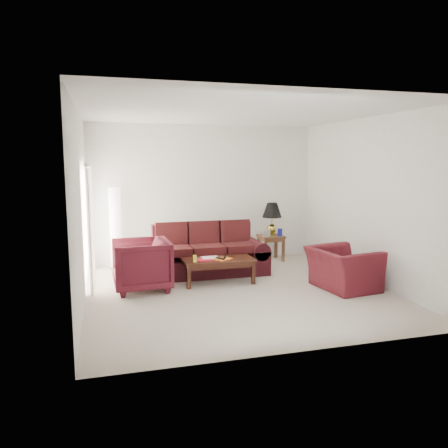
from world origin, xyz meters
name	(u,v)px	position (x,y,z in m)	size (l,w,h in m)	color
floor	(237,291)	(0.00, 0.00, 0.00)	(5.00, 5.00, 0.00)	beige
blinds	(89,224)	(-2.42, 1.30, 1.08)	(0.10, 2.00, 2.16)	silver
sofa	(206,250)	(-0.25, 1.27, 0.48)	(2.36, 1.02, 0.97)	black
throw_pillow	(180,233)	(-0.65, 1.94, 0.73)	(0.40, 0.11, 0.40)	black
end_table	(271,248)	(1.44, 2.08, 0.28)	(0.52, 0.52, 0.57)	#4A2619
table_lamp	(272,219)	(1.48, 2.14, 0.93)	(0.43, 0.43, 0.73)	gold
clock	(267,234)	(1.27, 1.91, 0.64)	(0.15, 0.05, 0.15)	#B6B6BA
blue_canister	(280,232)	(1.59, 1.94, 0.65)	(0.10, 0.10, 0.17)	#191EA5
picture_frame	(262,231)	(1.27, 2.23, 0.65)	(0.13, 0.02, 0.16)	white
floor_lamp	(115,228)	(-1.94, 2.20, 0.86)	(0.28, 0.28, 1.71)	white
armchair_left	(141,265)	(-1.57, 0.53, 0.44)	(0.95, 0.97, 0.89)	#420F18
armchair_right	(343,269)	(1.82, -0.34, 0.36)	(1.10, 0.96, 0.72)	#481018
coffee_table	(218,271)	(-0.18, 0.61, 0.23)	(1.29, 0.65, 0.45)	black
magazine_red	(204,260)	(-0.46, 0.56, 0.46)	(0.28, 0.21, 0.02)	red
magazine_white	(210,258)	(-0.31, 0.68, 0.46)	(0.31, 0.23, 0.02)	silver
magazine_orange	(223,259)	(-0.10, 0.52, 0.46)	(0.30, 0.22, 0.02)	orange
remote_a	(220,258)	(-0.17, 0.50, 0.48)	(0.05, 0.18, 0.02)	black
remote_b	(225,257)	(-0.06, 0.59, 0.48)	(0.04, 0.15, 0.02)	black
yellow_glass	(195,258)	(-0.64, 0.47, 0.51)	(0.07, 0.07, 0.12)	yellow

